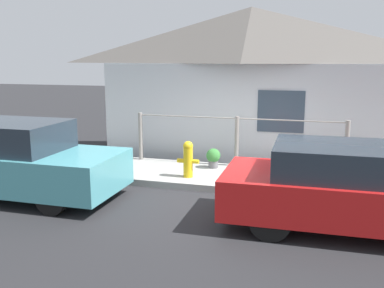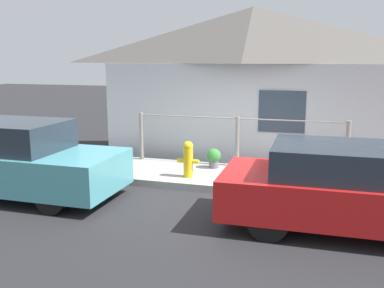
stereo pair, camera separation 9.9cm
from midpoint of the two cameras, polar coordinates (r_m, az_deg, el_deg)
The scene contains 8 objects.
ground_plane at distance 8.47m, azimuth 3.46°, elevation -6.61°, with size 60.00×60.00×0.00m, color #262628.
sidewalk at distance 9.33m, azimuth 4.74°, elevation -4.47°, with size 24.00×1.89×0.14m.
house at distance 11.46m, azimuth 7.54°, elevation 13.38°, with size 7.78×2.23×3.91m.
fence at distance 9.93m, azimuth 5.71°, elevation 0.70°, with size 4.90×0.10×1.17m.
car_left at distance 8.92m, azimuth -23.44°, elevation -1.89°, with size 4.30×1.69×1.44m.
car_right at distance 6.98m, azimuth 20.99°, elevation -5.53°, with size 4.22×1.76×1.33m.
fire_hydrant at distance 8.99m, azimuth -0.84°, elevation -1.93°, with size 0.47×0.21×0.77m.
potted_plant_near_hydrant at distance 9.78m, azimuth 2.57°, elevation -1.76°, with size 0.32×0.32×0.45m.
Camera 1 is at (1.69, -7.88, 2.61)m, focal length 40.00 mm.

